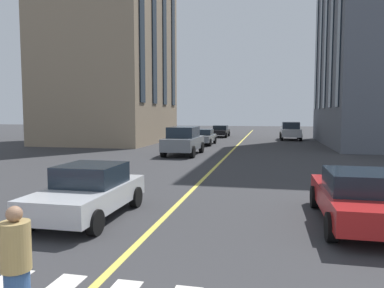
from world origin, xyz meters
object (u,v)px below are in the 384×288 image
object	(u,v)px
car_grey_trailing	(183,140)
car_silver_mid	(89,191)
car_grey_parked_a	(203,137)
pedestrian_near	(16,267)
car_silver_near	(290,131)
car_red_far	(359,197)
car_black_parked_b	(220,131)

from	to	relation	value
car_grey_trailing	car_silver_mid	distance (m)	14.87
car_silver_mid	car_grey_parked_a	bearing A→B (deg)	2.72
car_grey_parked_a	pedestrian_near	xyz separation A→B (m)	(-27.82, -2.60, 0.08)
car_grey_trailing	car_grey_parked_a	bearing A→B (deg)	1.11
pedestrian_near	car_silver_near	bearing A→B (deg)	-8.53
car_grey_trailing	car_silver_near	distance (m)	17.93
car_red_far	car_black_parked_b	distance (m)	34.24
car_silver_near	car_silver_mid	distance (m)	31.73
car_red_far	pedestrian_near	xyz separation A→B (m)	(-5.53, 5.37, 0.08)
car_grey_parked_a	car_red_far	bearing A→B (deg)	-160.33
car_silver_near	car_black_parked_b	distance (m)	8.46
car_black_parked_b	car_grey_parked_a	bearing A→B (deg)	179.50
car_grey_trailing	car_silver_near	xyz separation A→B (m)	(16.14, -7.81, 0.00)
car_silver_mid	car_red_far	bearing A→B (deg)	-83.77
car_red_far	car_black_parked_b	bearing A→B (deg)	13.28
car_black_parked_b	car_silver_mid	distance (m)	34.09
car_silver_near	pedestrian_near	world-z (taller)	car_silver_near
car_black_parked_b	pedestrian_near	size ratio (longest dim) A/B	2.78
car_red_far	pedestrian_near	distance (m)	7.71
car_silver_mid	car_grey_parked_a	size ratio (longest dim) A/B	0.89
car_silver_near	pedestrian_near	size ratio (longest dim) A/B	2.96
car_grey_trailing	car_silver_mid	size ratio (longest dim) A/B	1.21
car_red_far	car_silver_near	world-z (taller)	car_silver_near
car_grey_trailing	car_silver_mid	xyz separation A→B (m)	(-14.84, -0.93, -0.27)
car_red_far	car_grey_parked_a	bearing A→B (deg)	19.67
pedestrian_near	car_silver_mid	bearing A→B (deg)	17.46
car_grey_parked_a	car_grey_trailing	bearing A→B (deg)	-178.89
car_grey_trailing	car_silver_near	size ratio (longest dim) A/B	1.00
car_silver_near	car_red_far	bearing A→B (deg)	-180.00
car_silver_mid	pedestrian_near	distance (m)	5.02
car_red_far	car_silver_mid	size ratio (longest dim) A/B	1.13
car_grey_parked_a	pedestrian_near	size ratio (longest dim) A/B	2.78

